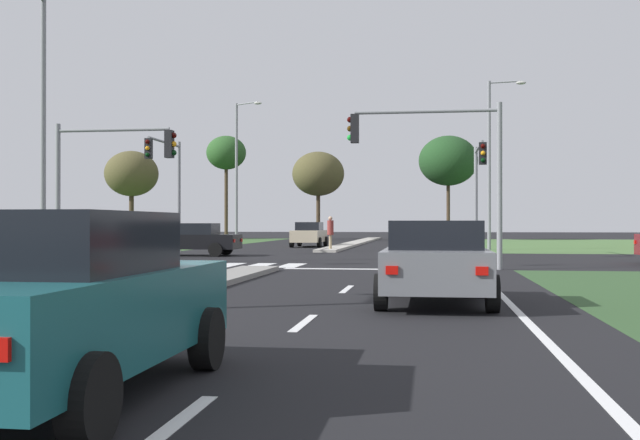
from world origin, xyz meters
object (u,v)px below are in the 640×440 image
object	(u,v)px
traffic_signal_far_right	(478,176)
treeline_near	(131,174)
car_silver_seventh	(35,239)
car_beige_eighth	(309,234)
car_white_fourth	(37,240)
traffic_signal_far_left	(168,174)
pedestrian_at_median	(330,229)
treeline_fourth	(448,161)
street_lamp_second	(42,115)
street_lamp_fourth	(238,166)
car_grey_second	(436,261)
street_lamp_third	(492,156)
car_teal_near	(60,303)
treeline_third	(318,174)
treeline_second	(226,154)
traffic_signal_near_left	(103,167)
car_black_sixth	(192,239)
traffic_signal_near_right	(441,154)

from	to	relation	value
traffic_signal_far_right	treeline_near	xyz separation A→B (m)	(-29.77, 31.89, 2.40)
car_silver_seventh	traffic_signal_far_right	distance (m)	20.85
treeline_near	car_beige_eighth	bearing A→B (deg)	-45.15
car_white_fourth	traffic_signal_far_left	bearing A→B (deg)	154.27
pedestrian_at_median	treeline_fourth	size ratio (longest dim) A/B	0.19
car_beige_eighth	traffic_signal_far_left	bearing A→B (deg)	65.16
car_white_fourth	traffic_signal_far_left	size ratio (longest dim) A/B	0.80
street_lamp_second	pedestrian_at_median	distance (m)	17.61
street_lamp_fourth	traffic_signal_far_right	bearing A→B (deg)	-48.52
car_grey_second	street_lamp_second	world-z (taller)	street_lamp_second
street_lamp_third	car_teal_near	bearing A→B (deg)	-99.77
street_lamp_third	treeline_third	distance (m)	25.16
pedestrian_at_median	street_lamp_fourth	bearing A→B (deg)	-89.57
street_lamp_third	treeline_second	world-z (taller)	street_lamp_third
traffic_signal_far_right	traffic_signal_near_left	bearing A→B (deg)	-140.56
car_grey_second	traffic_signal_far_left	bearing A→B (deg)	120.17
street_lamp_second	car_black_sixth	bearing A→B (deg)	69.20
street_lamp_fourth	traffic_signal_near_right	bearing A→B (deg)	-64.12
pedestrian_at_median	car_teal_near	bearing A→B (deg)	62.20
car_black_sixth	pedestrian_at_median	bearing A→B (deg)	-40.28
traffic_signal_far_left	car_white_fourth	bearing A→B (deg)	-115.73
traffic_signal_far_right	treeline_third	distance (m)	31.81
car_grey_second	street_lamp_fourth	size ratio (longest dim) A/B	0.42
traffic_signal_far_right	street_lamp_second	size ratio (longest dim) A/B	0.56
traffic_signal_near_right	street_lamp_fourth	distance (m)	32.66
car_grey_second	traffic_signal_near_right	xyz separation A→B (m)	(0.25, 10.98, 2.98)
car_teal_near	car_silver_seventh	xyz separation A→B (m)	(-15.03, 27.36, -0.05)
car_grey_second	car_silver_seventh	bearing A→B (deg)	133.86
traffic_signal_far_left	treeline_second	distance (m)	32.18
street_lamp_fourth	pedestrian_at_median	distance (m)	16.89
car_teal_near	car_grey_second	distance (m)	8.94
traffic_signal_far_right	car_beige_eighth	bearing A→B (deg)	129.69
traffic_signal_far_right	treeline_fourth	distance (m)	32.90
car_teal_near	treeline_second	size ratio (longest dim) A/B	0.46
traffic_signal_far_left	pedestrian_at_median	distance (m)	9.07
treeline_fourth	car_teal_near	bearing A→B (deg)	-94.27
traffic_signal_far_right	street_lamp_third	xyz separation A→B (m)	(1.24, 7.97, 1.62)
car_grey_second	car_black_sixth	world-z (taller)	car_grey_second
traffic_signal_far_left	street_lamp_fourth	distance (m)	17.92
treeline_third	treeline_fourth	size ratio (longest dim) A/B	0.83
treeline_third	traffic_signal_near_left	bearing A→B (deg)	-92.36
pedestrian_at_median	street_lamp_third	bearing A→B (deg)	170.96
traffic_signal_far_left	pedestrian_at_median	xyz separation A→B (m)	(7.67, 3.98, -2.77)
car_teal_near	traffic_signal_near_left	world-z (taller)	traffic_signal_near_left
treeline_near	car_silver_seventh	bearing A→B (deg)	-75.02
car_grey_second	treeline_fourth	bearing A→B (deg)	88.48
car_teal_near	treeline_second	world-z (taller)	treeline_second
traffic_signal_near_left	car_white_fourth	bearing A→B (deg)	136.76
car_white_fourth	street_lamp_fourth	distance (m)	25.26
car_beige_eighth	treeline_near	xyz separation A→B (m)	(-19.89, 20.00, 5.28)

